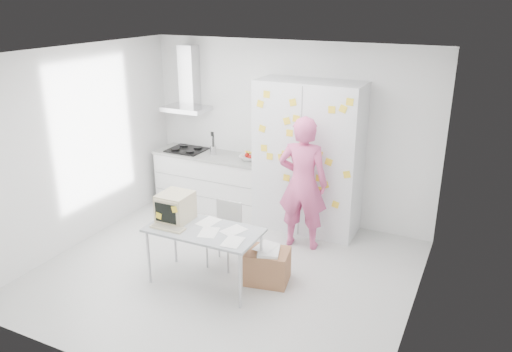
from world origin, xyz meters
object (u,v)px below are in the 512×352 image
at_px(person, 303,183).
at_px(chair, 226,230).
at_px(desk, 185,217).
at_px(cardboard_box, 267,266).

xyz_separation_m(person, chair, (-0.70, -0.88, -0.45)).
bearing_deg(person, desk, 47.80).
distance_m(person, desk, 1.69).
bearing_deg(cardboard_box, person, 88.35).
xyz_separation_m(desk, chair, (0.26, 0.51, -0.34)).
distance_m(person, chair, 1.21).
height_order(person, desk, person).
distance_m(desk, chair, 0.66).
relative_size(person, cardboard_box, 3.18).
distance_m(desk, cardboard_box, 1.15).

